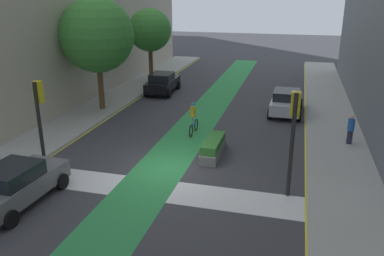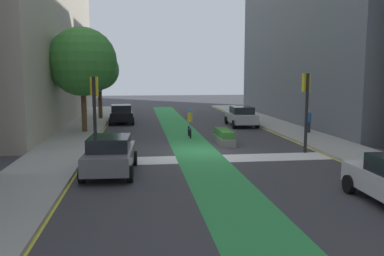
{
  "view_description": "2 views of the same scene",
  "coord_description": "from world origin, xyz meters",
  "px_view_note": "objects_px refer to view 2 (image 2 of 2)",
  "views": [
    {
      "loc": [
        5.2,
        -15.49,
        7.65
      ],
      "look_at": [
        0.33,
        2.82,
        1.04
      ],
      "focal_mm": 37.22,
      "sensor_mm": 36.0,
      "label": 1
    },
    {
      "loc": [
        -3.37,
        -20.8,
        4.04
      ],
      "look_at": [
        -0.16,
        3.23,
        0.83
      ],
      "focal_mm": 37.48,
      "sensor_mm": 36.0,
      "label": 2
    }
  ],
  "objects_px": {
    "car_silver_right_far": "(241,116)",
    "street_tree_far": "(99,70)",
    "traffic_signal_near_right": "(306,97)",
    "median_planter": "(224,137)",
    "cyclist_in_lane": "(190,123)",
    "pedestrian_sidewalk_right_a": "(308,121)",
    "traffic_signal_near_left": "(94,101)",
    "car_grey_left_near": "(110,154)",
    "street_tree_near": "(82,62)",
    "car_black_left_far": "(121,114)"
  },
  "relations": [
    {
      "from": "car_silver_right_far",
      "to": "street_tree_far",
      "type": "height_order",
      "value": "street_tree_far"
    },
    {
      "from": "traffic_signal_near_right",
      "to": "median_planter",
      "type": "relative_size",
      "value": 1.5
    },
    {
      "from": "cyclist_in_lane",
      "to": "pedestrian_sidewalk_right_a",
      "type": "bearing_deg",
      "value": 2.09
    },
    {
      "from": "traffic_signal_near_left",
      "to": "car_grey_left_near",
      "type": "xyz_separation_m",
      "value": [
        0.9,
        -3.15,
        -1.99
      ]
    },
    {
      "from": "car_grey_left_near",
      "to": "median_planter",
      "type": "height_order",
      "value": "car_grey_left_near"
    },
    {
      "from": "street_tree_near",
      "to": "street_tree_far",
      "type": "relative_size",
      "value": 1.17
    },
    {
      "from": "pedestrian_sidewalk_right_a",
      "to": "traffic_signal_near_right",
      "type": "bearing_deg",
      "value": -115.33
    },
    {
      "from": "traffic_signal_near_right",
      "to": "cyclist_in_lane",
      "type": "xyz_separation_m",
      "value": [
        -5.37,
        5.72,
        -1.93
      ]
    },
    {
      "from": "traffic_signal_near_left",
      "to": "car_black_left_far",
      "type": "relative_size",
      "value": 0.93
    },
    {
      "from": "car_black_left_far",
      "to": "street_tree_far",
      "type": "xyz_separation_m",
      "value": [
        -1.99,
        2.83,
        3.67
      ]
    },
    {
      "from": "traffic_signal_near_left",
      "to": "traffic_signal_near_right",
      "type": "bearing_deg",
      "value": 1.19
    },
    {
      "from": "car_silver_right_far",
      "to": "car_black_left_far",
      "type": "xyz_separation_m",
      "value": [
        -9.54,
        3.21,
        0.0
      ]
    },
    {
      "from": "car_silver_right_far",
      "to": "street_tree_near",
      "type": "distance_m",
      "value": 12.78
    },
    {
      "from": "cyclist_in_lane",
      "to": "median_planter",
      "type": "distance_m",
      "value": 3.24
    },
    {
      "from": "street_tree_near",
      "to": "street_tree_far",
      "type": "xyz_separation_m",
      "value": [
        0.31,
        8.51,
        -0.46
      ]
    },
    {
      "from": "car_silver_right_far",
      "to": "street_tree_far",
      "type": "xyz_separation_m",
      "value": [
        -11.53,
        6.05,
        3.67
      ]
    },
    {
      "from": "traffic_signal_near_left",
      "to": "car_grey_left_near",
      "type": "bearing_deg",
      "value": -74.09
    },
    {
      "from": "traffic_signal_near_right",
      "to": "traffic_signal_near_left",
      "type": "xyz_separation_m",
      "value": [
        -10.73,
        -0.22,
        -0.11
      ]
    },
    {
      "from": "cyclist_in_lane",
      "to": "median_planter",
      "type": "height_order",
      "value": "cyclist_in_lane"
    },
    {
      "from": "car_grey_left_near",
      "to": "car_black_left_far",
      "type": "xyz_separation_m",
      "value": [
        -0.27,
        17.64,
        0.0
      ]
    },
    {
      "from": "car_black_left_far",
      "to": "cyclist_in_lane",
      "type": "xyz_separation_m",
      "value": [
        4.72,
        -8.55,
        0.17
      ]
    },
    {
      "from": "street_tree_near",
      "to": "cyclist_in_lane",
      "type": "bearing_deg",
      "value": -22.23
    },
    {
      "from": "street_tree_far",
      "to": "street_tree_near",
      "type": "bearing_deg",
      "value": -92.09
    },
    {
      "from": "traffic_signal_near_left",
      "to": "pedestrian_sidewalk_right_a",
      "type": "distance_m",
      "value": 15.06
    },
    {
      "from": "cyclist_in_lane",
      "to": "street_tree_near",
      "type": "bearing_deg",
      "value": 157.77
    },
    {
      "from": "car_grey_left_near",
      "to": "street_tree_far",
      "type": "height_order",
      "value": "street_tree_far"
    },
    {
      "from": "traffic_signal_near_right",
      "to": "car_black_left_far",
      "type": "height_order",
      "value": "traffic_signal_near_right"
    },
    {
      "from": "traffic_signal_near_right",
      "to": "street_tree_near",
      "type": "height_order",
      "value": "street_tree_near"
    },
    {
      "from": "cyclist_in_lane",
      "to": "car_silver_right_far",
      "type": "bearing_deg",
      "value": 47.88
    },
    {
      "from": "traffic_signal_near_left",
      "to": "street_tree_far",
      "type": "height_order",
      "value": "street_tree_far"
    },
    {
      "from": "car_silver_right_far",
      "to": "pedestrian_sidewalk_right_a",
      "type": "height_order",
      "value": "pedestrian_sidewalk_right_a"
    },
    {
      "from": "car_black_left_far",
      "to": "street_tree_near",
      "type": "height_order",
      "value": "street_tree_near"
    },
    {
      "from": "car_black_left_far",
      "to": "pedestrian_sidewalk_right_a",
      "type": "xyz_separation_m",
      "value": [
        12.94,
        -8.25,
        0.12
      ]
    },
    {
      "from": "traffic_signal_near_right",
      "to": "cyclist_in_lane",
      "type": "distance_m",
      "value": 8.08
    },
    {
      "from": "car_silver_right_far",
      "to": "median_planter",
      "type": "height_order",
      "value": "car_silver_right_far"
    },
    {
      "from": "car_black_left_far",
      "to": "street_tree_far",
      "type": "distance_m",
      "value": 5.04
    },
    {
      "from": "traffic_signal_near_right",
      "to": "car_black_left_far",
      "type": "distance_m",
      "value": 17.6
    },
    {
      "from": "pedestrian_sidewalk_right_a",
      "to": "traffic_signal_near_left",
      "type": "bearing_deg",
      "value": -155.31
    },
    {
      "from": "pedestrian_sidewalk_right_a",
      "to": "car_silver_right_far",
      "type": "bearing_deg",
      "value": 124.04
    },
    {
      "from": "traffic_signal_near_left",
      "to": "street_tree_far",
      "type": "distance_m",
      "value": 17.45
    },
    {
      "from": "traffic_signal_near_right",
      "to": "median_planter",
      "type": "xyz_separation_m",
      "value": [
        -3.66,
        3.03,
        -2.5
      ]
    },
    {
      "from": "car_black_left_far",
      "to": "street_tree_near",
      "type": "xyz_separation_m",
      "value": [
        -2.3,
        -5.68,
        4.13
      ]
    },
    {
      "from": "car_silver_right_far",
      "to": "cyclist_in_lane",
      "type": "bearing_deg",
      "value": -132.12
    },
    {
      "from": "traffic_signal_near_right",
      "to": "street_tree_near",
      "type": "bearing_deg",
      "value": 145.29
    },
    {
      "from": "traffic_signal_near_left",
      "to": "car_grey_left_near",
      "type": "distance_m",
      "value": 3.83
    },
    {
      "from": "median_planter",
      "to": "car_black_left_far",
      "type": "bearing_deg",
      "value": 119.8
    },
    {
      "from": "traffic_signal_near_right",
      "to": "car_silver_right_far",
      "type": "bearing_deg",
      "value": 92.86
    },
    {
      "from": "street_tree_far",
      "to": "median_planter",
      "type": "bearing_deg",
      "value": -59.09
    },
    {
      "from": "traffic_signal_near_right",
      "to": "street_tree_far",
      "type": "xyz_separation_m",
      "value": [
        -12.08,
        17.09,
        1.57
      ]
    },
    {
      "from": "car_grey_left_near",
      "to": "street_tree_far",
      "type": "relative_size",
      "value": 0.7
    }
  ]
}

